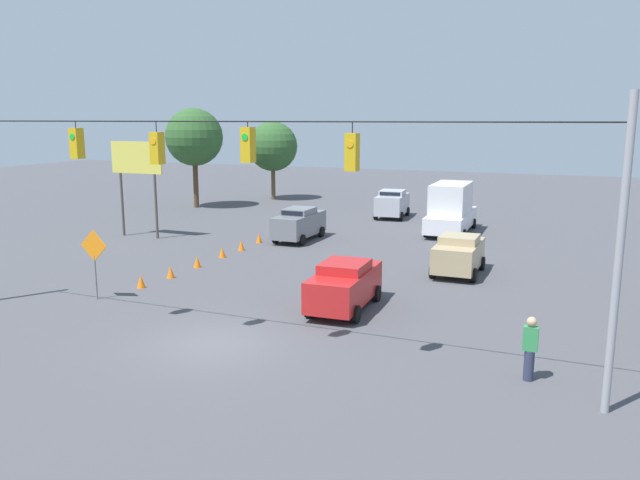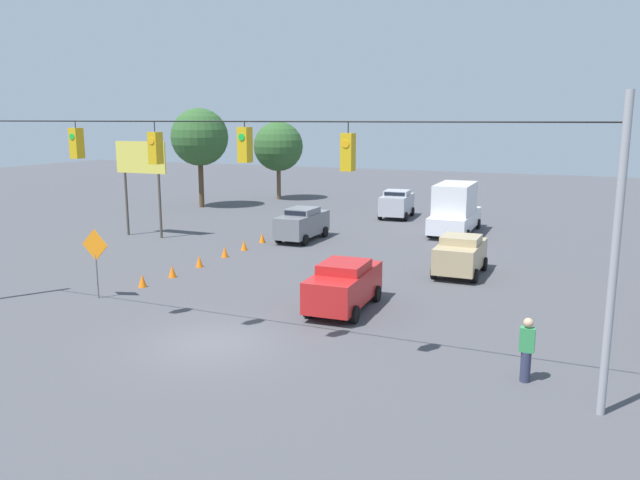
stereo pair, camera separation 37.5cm
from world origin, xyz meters
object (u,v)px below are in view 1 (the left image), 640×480
at_px(traffic_cone_fifth, 241,245).
at_px(tree_horizon_right, 194,137).
at_px(sedan_silver_withflow_deep, 392,203).
at_px(traffic_cone_fourth, 222,252).
at_px(traffic_cone_second, 171,272).
at_px(work_zone_sign, 94,251).
at_px(sedan_red_crossing_near, 345,284).
at_px(tree_horizon_left, 273,147).
at_px(traffic_cone_farthest, 259,238).
at_px(roadside_billboard, 137,167).
at_px(traffic_cone_nearest, 141,281).
at_px(traffic_cone_third, 197,262).
at_px(box_truck_white_oncoming_deep, 451,209).
at_px(sedan_tan_oncoming_far, 459,254).
at_px(overhead_signal_span, 203,191).
at_px(sedan_grey_withflow_far, 299,223).
at_px(pedestrian, 530,348).

distance_m(traffic_cone_fifth, tree_horizon_right, 18.84).
relative_size(sedan_silver_withflow_deep, traffic_cone_fourth, 7.29).
height_order(traffic_cone_second, work_zone_sign, work_zone_sign).
relative_size(sedan_red_crossing_near, tree_horizon_left, 0.65).
xyz_separation_m(traffic_cone_farthest, tree_horizon_left, (8.31, -18.29, 4.45)).
bearing_deg(roadside_billboard, traffic_cone_nearest, 128.57).
height_order(traffic_cone_nearest, tree_horizon_right, tree_horizon_right).
bearing_deg(traffic_cone_farthest, traffic_cone_third, 91.12).
bearing_deg(tree_horizon_right, roadside_billboard, 108.61).
height_order(sedan_silver_withflow_deep, box_truck_white_oncoming_deep, box_truck_white_oncoming_deep).
xyz_separation_m(traffic_cone_nearest, roadside_billboard, (7.65, -9.59, 4.02)).
distance_m(sedan_red_crossing_near, tree_horizon_left, 33.64).
relative_size(sedan_silver_withflow_deep, box_truck_white_oncoming_deep, 0.62).
bearing_deg(work_zone_sign, traffic_cone_second, -99.78).
distance_m(traffic_cone_nearest, traffic_cone_second, 1.91).
bearing_deg(traffic_cone_nearest, traffic_cone_third, -91.78).
distance_m(sedan_tan_oncoming_far, traffic_cone_farthest, 12.54).
xyz_separation_m(sedan_silver_withflow_deep, box_truck_white_oncoming_deep, (-5.21, 4.67, 0.51)).
distance_m(overhead_signal_span, traffic_cone_fourth, 14.03).
distance_m(tree_horizon_left, tree_horizon_right, 7.93).
distance_m(overhead_signal_span, tree_horizon_right, 32.67).
xyz_separation_m(traffic_cone_fourth, traffic_cone_fifth, (-0.03, -1.95, 0.00)).
bearing_deg(traffic_cone_fifth, sedan_grey_withflow_far, -113.11).
bearing_deg(sedan_grey_withflow_far, tree_horizon_right, -35.03).
height_order(overhead_signal_span, tree_horizon_right, tree_horizon_right).
relative_size(traffic_cone_third, work_zone_sign, 0.20).
xyz_separation_m(overhead_signal_span, tree_horizon_left, (14.91, -34.02, -0.29)).
bearing_deg(traffic_cone_nearest, sedan_tan_oncoming_far, -147.56).
bearing_deg(traffic_cone_farthest, sedan_tan_oncoming_far, 166.09).
height_order(work_zone_sign, tree_horizon_right, tree_horizon_right).
xyz_separation_m(sedan_silver_withflow_deep, traffic_cone_nearest, (4.52, 22.98, -0.77)).
bearing_deg(traffic_cone_fifth, work_zone_sign, 86.49).
height_order(sedan_tan_oncoming_far, traffic_cone_second, sedan_tan_oncoming_far).
relative_size(box_truck_white_oncoming_deep, work_zone_sign, 2.35).
relative_size(traffic_cone_second, traffic_cone_fourth, 1.00).
distance_m(roadside_billboard, pedestrian, 27.51).
relative_size(sedan_grey_withflow_far, work_zone_sign, 1.56).
height_order(sedan_tan_oncoming_far, tree_horizon_right, tree_horizon_right).
bearing_deg(traffic_cone_farthest, overhead_signal_span, 112.76).
bearing_deg(sedan_tan_oncoming_far, roadside_billboard, -5.38).
xyz_separation_m(sedan_tan_oncoming_far, traffic_cone_fourth, (12.07, 1.23, -0.68)).
height_order(roadside_billboard, work_zone_sign, roadside_billboard).
height_order(work_zone_sign, pedestrian, work_zone_sign).
bearing_deg(pedestrian, sedan_red_crossing_near, -31.02).
xyz_separation_m(overhead_signal_span, roadside_billboard, (14.24, -14.59, -0.71)).
distance_m(box_truck_white_oncoming_deep, traffic_cone_fifth, 13.83).
relative_size(overhead_signal_span, tree_horizon_left, 3.35).
bearing_deg(sedan_silver_withflow_deep, traffic_cone_third, 76.90).
distance_m(overhead_signal_span, traffic_cone_fifth, 15.65).
distance_m(traffic_cone_third, work_zone_sign, 6.45).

